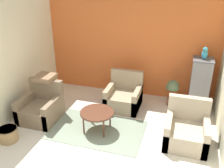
{
  "coord_description": "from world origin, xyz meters",
  "views": [
    {
      "loc": [
        1.43,
        -3.02,
        3.2
      ],
      "look_at": [
        0.0,
        1.65,
        0.97
      ],
      "focal_mm": 40.0,
      "sensor_mm": 36.0,
      "label": 1
    }
  ],
  "objects": [
    {
      "name": "armchair_middle",
      "position": [
        0.07,
        2.46,
        0.27
      ],
      "size": [
        0.83,
        0.85,
        0.89
      ],
      "color": "#9E896B",
      "rests_on": "ground_plane"
    },
    {
      "name": "area_rug",
      "position": [
        -0.22,
        1.27,
        0.01
      ],
      "size": [
        2.01,
        1.29,
        0.01
      ],
      "color": "gray",
      "rests_on": "ground_plane"
    },
    {
      "name": "armchair_right",
      "position": [
        1.64,
        1.39,
        0.27
      ],
      "size": [
        0.83,
        0.85,
        0.89
      ],
      "color": "tan",
      "rests_on": "ground_plane"
    },
    {
      "name": "wall_left",
      "position": [
        -2.33,
        1.65,
        1.39
      ],
      "size": [
        0.06,
        3.31,
        2.78
      ],
      "color": "beige",
      "rests_on": "ground_plane"
    },
    {
      "name": "coffee_table",
      "position": [
        -0.22,
        1.27,
        0.42
      ],
      "size": [
        0.72,
        0.72,
        0.47
      ],
      "color": "#512D1E",
      "rests_on": "ground_plane"
    },
    {
      "name": "throw_pillow",
      "position": [
        -1.63,
        1.64,
        0.94
      ],
      "size": [
        0.44,
        0.44,
        0.1
      ],
      "color": "#846647",
      "rests_on": "armchair_left"
    },
    {
      "name": "potted_plant",
      "position": [
        1.23,
        2.9,
        0.44
      ],
      "size": [
        0.34,
        0.31,
        0.7
      ],
      "color": "brown",
      "rests_on": "ground_plane"
    },
    {
      "name": "wicker_basket",
      "position": [
        -1.84,
        0.39,
        0.16
      ],
      "size": [
        0.39,
        0.39,
        0.29
      ],
      "color": "#A37F51",
      "rests_on": "ground_plane"
    },
    {
      "name": "birdcage",
      "position": [
        1.86,
        2.88,
        0.64
      ],
      "size": [
        0.6,
        0.6,
        1.33
      ],
      "color": "#555559",
      "rests_on": "ground_plane"
    },
    {
      "name": "wall_back_accent",
      "position": [
        0.0,
        3.34,
        1.39
      ],
      "size": [
        4.71,
        0.06,
        2.78
      ],
      "color": "orange",
      "rests_on": "ground_plane"
    },
    {
      "name": "armchair_left",
      "position": [
        -1.63,
        1.33,
        0.27
      ],
      "size": [
        0.83,
        0.85,
        0.89
      ],
      "color": "#7A664C",
      "rests_on": "ground_plane"
    },
    {
      "name": "parrot",
      "position": [
        1.86,
        2.88,
        1.46
      ],
      "size": [
        0.14,
        0.25,
        0.3
      ],
      "color": "teal",
      "rests_on": "birdcage"
    }
  ]
}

